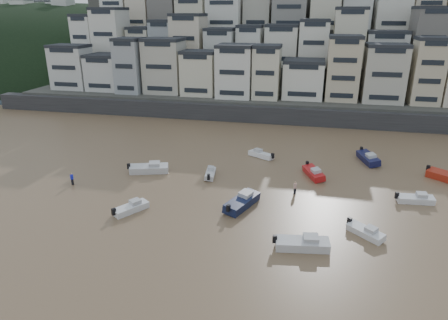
% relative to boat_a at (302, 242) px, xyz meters
% --- Properties ---
extents(sea_strip, '(340.00, 340.00, 0.00)m').
position_rel_boat_a_xyz_m(sea_strip, '(-123.73, 127.82, -0.79)').
color(sea_strip, '#465165').
rests_on(sea_strip, ground).
extents(harbor_wall, '(140.00, 3.00, 3.50)m').
position_rel_boat_a_xyz_m(harbor_wall, '(-3.73, 47.82, 0.95)').
color(harbor_wall, '#38383A').
rests_on(harbor_wall, ground).
extents(hillside, '(141.04, 66.00, 50.00)m').
position_rel_boat_a_xyz_m(hillside, '(1.01, 87.66, 12.21)').
color(hillside, '#4C4C47').
rests_on(hillside, ground).
extents(headland, '(216.00, 135.00, 53.33)m').
position_rel_boat_a_xyz_m(headland, '(-108.73, 117.82, -0.78)').
color(headland, black).
rests_on(headland, ground).
extents(boat_a, '(6.07, 2.76, 1.60)m').
position_rel_boat_a_xyz_m(boat_a, '(0.00, 0.00, 0.00)').
color(boat_a, silver).
rests_on(boat_a, ground).
extents(boat_b, '(4.33, 4.13, 1.23)m').
position_rel_boat_a_xyz_m(boat_b, '(6.46, 3.99, -0.18)').
color(boat_b, silver).
rests_on(boat_b, ground).
extents(boat_c, '(4.27, 6.78, 1.76)m').
position_rel_boat_a_xyz_m(boat_c, '(-7.52, 7.77, 0.08)').
color(boat_c, '#131B3B').
rests_on(boat_c, ground).
extents(boat_d, '(4.93, 2.01, 1.31)m').
position_rel_boat_a_xyz_m(boat_d, '(13.38, 13.57, -0.14)').
color(boat_d, silver).
rests_on(boat_d, ground).
extents(boat_e, '(3.73, 5.70, 1.48)m').
position_rel_boat_a_xyz_m(boat_e, '(0.90, 19.31, -0.06)').
color(boat_e, '#B01516').
rests_on(boat_e, ground).
extents(boat_f, '(1.98, 4.46, 1.18)m').
position_rel_boat_a_xyz_m(boat_f, '(-13.65, 16.20, -0.21)').
color(boat_f, silver).
rests_on(boat_f, ground).
extents(boat_h, '(4.92, 3.64, 1.30)m').
position_rel_boat_a_xyz_m(boat_h, '(-7.54, 25.78, -0.15)').
color(boat_h, white).
rests_on(boat_h, ground).
extents(boat_i, '(3.63, 6.42, 1.67)m').
position_rel_boat_a_xyz_m(boat_i, '(9.24, 27.29, 0.04)').
color(boat_i, '#13163E').
rests_on(boat_i, ground).
extents(boat_j, '(3.89, 4.84, 1.30)m').
position_rel_boat_a_xyz_m(boat_j, '(-20.20, 3.70, -0.15)').
color(boat_j, white).
rests_on(boat_j, ground).
extents(boat_k, '(6.48, 3.80, 1.68)m').
position_rel_boat_a_xyz_m(boat_k, '(-22.84, 15.65, 0.04)').
color(boat_k, silver).
rests_on(boat_k, ground).
extents(person_blue, '(0.44, 0.44, 1.74)m').
position_rel_boat_a_xyz_m(person_blue, '(-31.45, 9.29, 0.07)').
color(person_blue, '#1C23D4').
rests_on(person_blue, ground).
extents(person_pink, '(0.44, 0.44, 1.74)m').
position_rel_boat_a_xyz_m(person_pink, '(-1.42, 12.93, 0.07)').
color(person_pink, tan).
rests_on(person_pink, ground).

